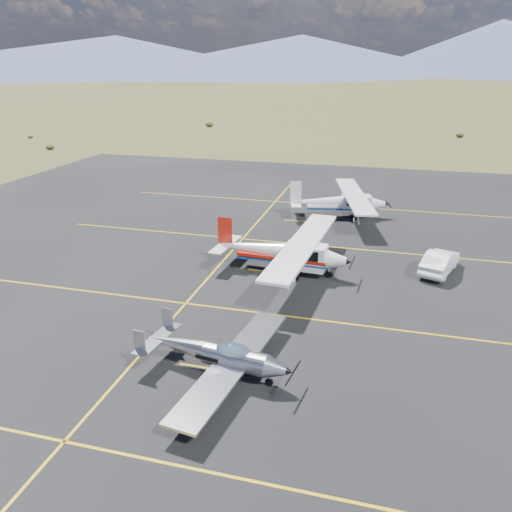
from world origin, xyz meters
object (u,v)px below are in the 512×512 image
at_px(aircraft_plain, 339,202).
at_px(sedan, 440,262).
at_px(aircraft_low_wing, 219,355).
at_px(aircraft_cessna, 283,251).

xyz_separation_m(aircraft_plain, sedan, (7.35, -10.34, -0.63)).
bearing_deg(aircraft_low_wing, sedan, 62.82).
relative_size(aircraft_cessna, sedan, 2.93).
bearing_deg(aircraft_plain, sedan, -67.88).
distance_m(aircraft_plain, sedan, 12.70).
bearing_deg(sedan, aircraft_plain, -35.87).
bearing_deg(aircraft_cessna, aircraft_plain, 84.84).
height_order(aircraft_cessna, sedan, aircraft_cessna).
bearing_deg(aircraft_low_wing, aircraft_plain, 92.19).
bearing_deg(aircraft_plain, aircraft_low_wing, -108.94).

